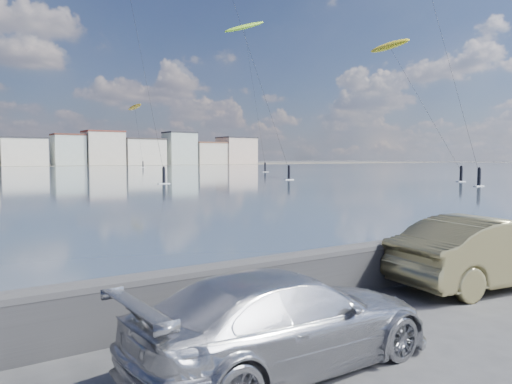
# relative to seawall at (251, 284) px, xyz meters

# --- Properties ---
(ground) EXTENTS (700.00, 700.00, 0.00)m
(ground) POSITION_rel_seawall_xyz_m (0.00, -2.70, -0.58)
(ground) COLOR #333335
(ground) RESTS_ON ground
(seawall) EXTENTS (400.00, 0.36, 1.08)m
(seawall) POSITION_rel_seawall_xyz_m (0.00, 0.00, 0.00)
(seawall) COLOR #28282B
(seawall) RESTS_ON ground
(car_silver) EXTENTS (4.74, 2.02, 1.36)m
(car_silver) POSITION_rel_seawall_xyz_m (-0.92, -2.26, 0.10)
(car_silver) COLOR #B5B6BC
(car_silver) RESTS_ON ground
(car_champagne) EXTENTS (5.09, 2.39, 1.61)m
(car_champagne) POSITION_rel_seawall_xyz_m (5.64, -1.38, 0.23)
(car_champagne) COLOR tan
(car_champagne) RESTS_ON ground
(kitesurfer_2) EXTENTS (3.43, 13.74, 19.58)m
(kitesurfer_2) POSITION_rel_seawall_xyz_m (51.14, 141.83, 17.57)
(kitesurfer_2) COLOR #BF8C19
(kitesurfer_2) RESTS_ON ground
(kitesurfer_9) EXTENTS (9.39, 10.77, 32.79)m
(kitesurfer_9) POSITION_rel_seawall_xyz_m (53.45, 82.92, 29.67)
(kitesurfer_9) COLOR #8CD826
(kitesurfer_9) RESTS_ON ground
(kitesurfer_15) EXTENTS (6.74, 19.75, 20.60)m
(kitesurfer_15) POSITION_rel_seawall_xyz_m (52.96, 42.83, 18.54)
(kitesurfer_15) COLOR yellow
(kitesurfer_15) RESTS_ON ground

